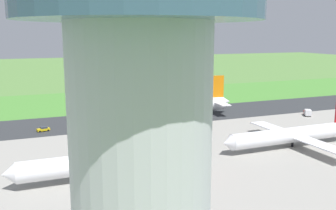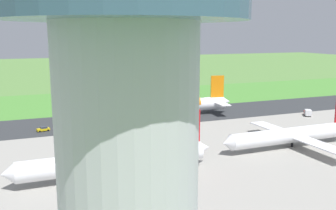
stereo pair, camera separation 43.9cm
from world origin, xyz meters
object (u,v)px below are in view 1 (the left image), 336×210
(airliner_main, at_px, (169,105))
(airliner_parked_mid, at_px, (294,134))
(service_truck_baggage, at_px, (308,112))
(airliner_parked_far, at_px, (117,160))
(traffic_cone_orange, at_px, (187,97))
(service_car_followme, at_px, (43,129))
(no_stopping_sign, at_px, (197,93))

(airliner_main, bearing_deg, airliner_parked_mid, 108.55)
(airliner_parked_mid, relative_size, service_truck_baggage, 7.71)
(airliner_parked_far, xyz_separation_m, traffic_cone_orange, (-61.96, -95.98, -3.65))
(service_car_followme, distance_m, no_stopping_sign, 93.79)
(airliner_main, distance_m, airliner_parked_far, 67.50)
(airliner_parked_mid, distance_m, no_stopping_sign, 94.43)
(airliner_parked_mid, height_order, traffic_cone_orange, airliner_parked_mid)
(traffic_cone_orange, bearing_deg, airliner_parked_mid, 85.06)
(airliner_parked_far, bearing_deg, traffic_cone_orange, -122.85)
(airliner_parked_mid, relative_size, airliner_parked_far, 0.96)
(airliner_main, relative_size, service_truck_baggage, 8.89)
(airliner_parked_mid, bearing_deg, service_car_followme, -34.61)
(airliner_parked_mid, height_order, no_stopping_sign, airliner_parked_mid)
(airliner_parked_mid, bearing_deg, airliner_main, -71.45)
(airliner_parked_mid, distance_m, airliner_parked_far, 54.10)
(airliner_parked_mid, height_order, airliner_parked_far, airliner_parked_far)
(airliner_main, height_order, service_car_followme, airliner_main)
(airliner_main, xyz_separation_m, traffic_cone_orange, (-25.90, -38.93, -4.08))
(airliner_main, xyz_separation_m, service_car_followme, (49.09, 7.16, -3.51))
(airliner_parked_mid, bearing_deg, airliner_parked_far, 3.88)
(airliner_parked_far, bearing_deg, service_truck_baggage, -157.74)
(airliner_parked_far, xyz_separation_m, service_car_followme, (13.02, -49.90, -3.08))
(traffic_cone_orange, bearing_deg, service_car_followme, 31.58)
(airliner_parked_far, distance_m, service_truck_baggage, 95.40)
(airliner_parked_mid, relative_size, traffic_cone_orange, 85.32)
(service_truck_baggage, bearing_deg, no_stopping_sign, -71.65)
(airliner_main, relative_size, airliner_parked_mid, 1.15)
(airliner_parked_mid, xyz_separation_m, service_truck_baggage, (-34.28, -32.46, -2.35))
(airliner_main, height_order, airliner_parked_far, airliner_main)
(no_stopping_sign, bearing_deg, traffic_cone_orange, 9.59)
(airliner_parked_far, relative_size, traffic_cone_orange, 89.27)
(traffic_cone_orange, bearing_deg, airliner_main, 56.37)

